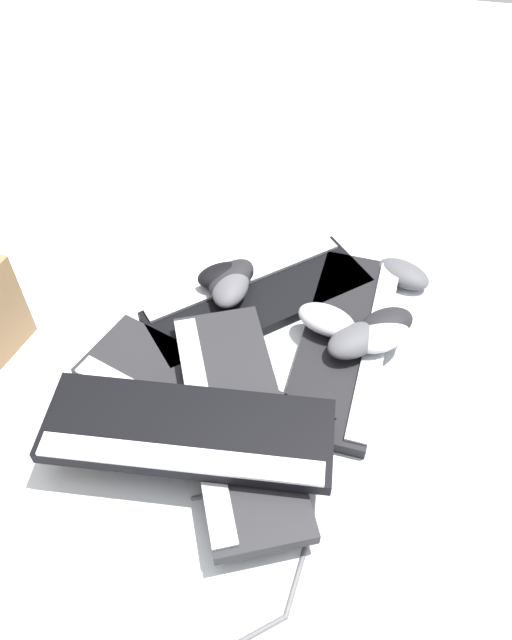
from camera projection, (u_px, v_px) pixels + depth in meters
ground_plane at (277, 325)px, 1.18m from camera, size 3.20×3.20×0.00m
keyboard_0 at (345, 342)px, 1.14m from camera, size 0.18×0.45×0.03m
keyboard_1 at (258, 299)px, 1.21m from camera, size 0.43×0.40×0.03m
keyboard_2 at (199, 398)px, 1.06m from camera, size 0.46×0.29×0.03m
keyboard_3 at (236, 418)px, 1.00m from camera, size 0.31×0.46×0.03m
keyboard_4 at (188, 432)px, 0.94m from camera, size 0.45×0.19×0.03m
mouse_0 at (386, 325)px, 1.12m from camera, size 0.13×0.12×0.04m
mouse_1 at (226, 276)px, 1.20m from camera, size 0.13×0.11×0.04m
mouse_2 at (231, 286)px, 1.18m from camera, size 0.07×0.11×0.04m
mouse_3 at (403, 274)px, 1.25m from camera, size 0.13×0.11×0.04m
mouse_4 at (355, 340)px, 1.09m from camera, size 0.12×0.12×0.04m
mouse_5 at (382, 335)px, 1.10m from camera, size 0.13×0.12×0.04m
mouse_6 at (231, 277)px, 1.20m from camera, size 0.11×0.13×0.04m
mouse_7 at (327, 320)px, 1.12m from camera, size 0.13×0.10×0.04m
cable_0 at (228, 612)px, 0.84m from camera, size 0.19×0.46×0.01m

